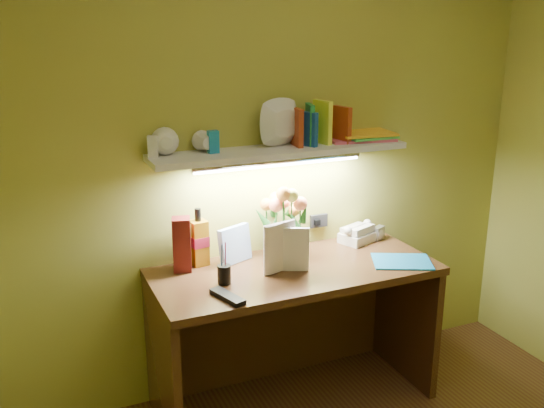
# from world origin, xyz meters

# --- Properties ---
(desk) EXTENTS (1.40, 0.60, 0.75)m
(desk) POSITION_xyz_m (0.00, 1.20, 0.38)
(desk) COLOR #3A1A0F
(desk) RESTS_ON ground
(flower_bouquet) EXTENTS (0.23, 0.23, 0.36)m
(flower_bouquet) POSITION_xyz_m (0.02, 1.38, 0.93)
(flower_bouquet) COLOR #0F0D39
(flower_bouquet) RESTS_ON desk
(telephone) EXTENTS (0.22, 0.19, 0.11)m
(telephone) POSITION_xyz_m (0.47, 1.40, 0.80)
(telephone) COLOR beige
(telephone) RESTS_ON desk
(desk_clock) EXTENTS (0.08, 0.07, 0.07)m
(desk_clock) POSITION_xyz_m (0.60, 1.38, 0.79)
(desk_clock) COLOR silver
(desk_clock) RESTS_ON desk
(whisky_bottle) EXTENTS (0.09, 0.09, 0.29)m
(whisky_bottle) POSITION_xyz_m (-0.41, 1.43, 0.90)
(whisky_bottle) COLOR #AB720E
(whisky_bottle) RESTS_ON desk
(whisky_box) EXTENTS (0.11, 0.11, 0.27)m
(whisky_box) POSITION_xyz_m (-0.51, 1.40, 0.88)
(whisky_box) COLOR maroon
(whisky_box) RESTS_ON desk
(pen_cup) EXTENTS (0.08, 0.08, 0.15)m
(pen_cup) POSITION_xyz_m (-0.38, 1.17, 0.83)
(pen_cup) COLOR black
(pen_cup) RESTS_ON desk
(art_card) EXTENTS (0.18, 0.10, 0.18)m
(art_card) POSITION_xyz_m (-0.24, 1.40, 0.84)
(art_card) COLOR white
(art_card) RESTS_ON desk
(tv_remote) EXTENTS (0.11, 0.20, 0.02)m
(tv_remote) POSITION_xyz_m (-0.42, 1.01, 0.76)
(tv_remote) COLOR black
(tv_remote) RESTS_ON desk
(blue_folder) EXTENTS (0.35, 0.31, 0.01)m
(blue_folder) POSITION_xyz_m (0.52, 1.05, 0.75)
(blue_folder) COLOR #1A83C2
(blue_folder) RESTS_ON desk
(desk_book_a) EXTENTS (0.19, 0.06, 0.25)m
(desk_book_a) POSITION_xyz_m (-0.18, 1.17, 0.87)
(desk_book_a) COLOR white
(desk_book_a) RESTS_ON desk
(desk_book_b) EXTENTS (0.15, 0.09, 0.22)m
(desk_book_b) POSITION_xyz_m (-0.10, 1.21, 0.86)
(desk_book_b) COLOR white
(desk_book_b) RESTS_ON desk
(wall_shelf) EXTENTS (1.31, 0.35, 0.25)m
(wall_shelf) POSITION_xyz_m (0.02, 1.38, 1.34)
(wall_shelf) COLOR white
(wall_shelf) RESTS_ON ground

